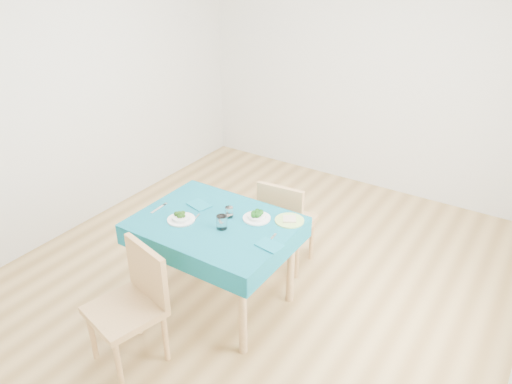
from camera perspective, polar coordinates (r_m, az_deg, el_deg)
The scene contains 16 objects.
room_shell at distance 3.67m, azimuth -0.00°, elevation 6.89°, with size 4.02×4.52×2.73m.
table at distance 3.89m, azimuth -4.51°, elevation -8.13°, with size 1.14×0.87×0.76m, color #09586C.
chair_near at distance 3.42m, azimuth -15.02°, elevation -11.52°, with size 0.44×0.48×1.09m, color tan.
chair_far at distance 4.27m, azimuth 3.75°, elevation -2.52°, with size 0.40×0.44×1.01m, color tan.
bowl_near at distance 3.71m, azimuth -8.57°, elevation -2.80°, with size 0.21×0.21×0.06m, color white, non-canonical shape.
bowl_far at distance 3.68m, azimuth 0.09°, elevation -2.67°, with size 0.21×0.21×0.06m, color white, non-canonical shape.
fork_near at distance 3.90m, azimuth -11.09°, elevation -1.86°, with size 0.02×0.17×0.00m, color silver.
knife_near at distance 3.71m, azimuth -7.13°, elevation -3.20°, with size 0.01×0.19×0.00m, color silver.
fork_far at distance 3.73m, azimuth -3.40°, elevation -2.81°, with size 0.02×0.16×0.00m, color silver.
knife_far at distance 3.44m, azimuth 1.52°, elevation -5.64°, with size 0.02×0.22×0.00m, color silver.
napkin_near at distance 3.90m, azimuth -6.54°, elevation -1.48°, with size 0.18×0.12×0.01m, color #0E6377.
napkin_far at distance 3.40m, azimuth 1.57°, elevation -6.12°, with size 0.18×0.12×0.01m, color #0E6377.
tumbler_center at distance 3.71m, azimuth -3.09°, elevation -2.30°, with size 0.06×0.06×0.08m, color white.
tumbler_side at distance 3.57m, azimuth -3.93°, elevation -3.46°, with size 0.08×0.08×0.10m, color white.
side_plate at distance 3.68m, azimuth 3.84°, elevation -3.26°, with size 0.22×0.22×0.01m, color #ACDF6C.
bread_slice at distance 3.67m, azimuth 3.85°, elevation -3.09°, with size 0.09×0.09×0.01m, color beige.
Camera 1 is at (1.87, -2.87, 2.66)m, focal length 35.00 mm.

